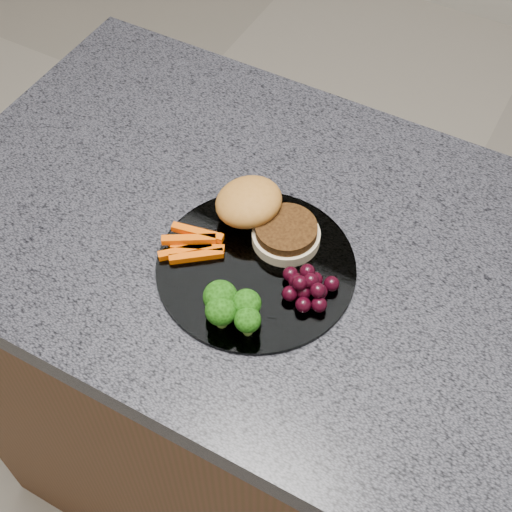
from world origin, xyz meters
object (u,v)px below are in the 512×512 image
at_px(burger, 262,215).
at_px(island_cabinet, 324,419).
at_px(grape_bunch, 308,287).
at_px(plate, 256,267).

bearing_deg(burger, island_cabinet, 1.19).
bearing_deg(grape_bunch, plate, 174.53).
xyz_separation_m(plate, burger, (-0.03, 0.06, 0.02)).
xyz_separation_m(plate, grape_bunch, (0.08, -0.01, 0.02)).
relative_size(plate, burger, 1.66).
relative_size(island_cabinet, plate, 4.62).
xyz_separation_m(island_cabinet, burger, (-0.13, 0.00, 0.50)).
distance_m(island_cabinet, grape_bunch, 0.50).
distance_m(plate, burger, 0.07).
relative_size(plate, grape_bunch, 3.61).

